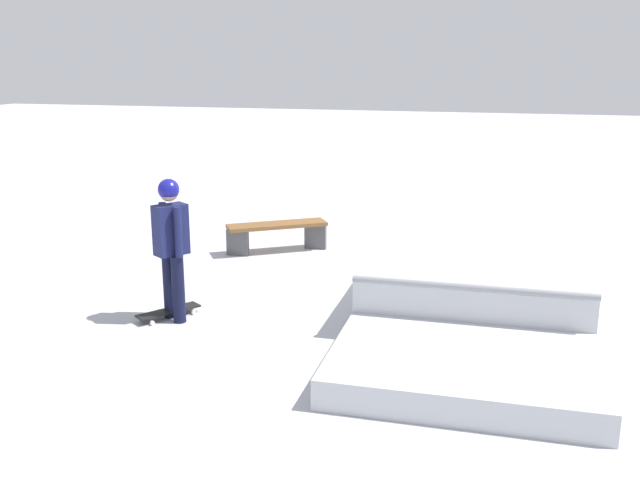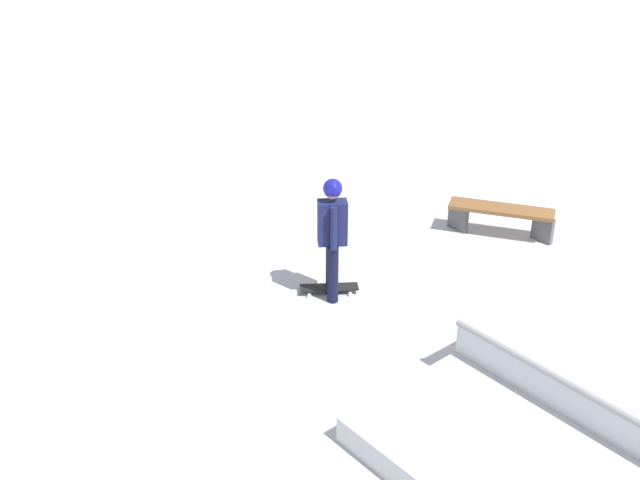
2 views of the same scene
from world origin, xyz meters
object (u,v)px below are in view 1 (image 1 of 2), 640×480
park_bench (277,231)px  skateboard (169,311)px  skate_ramp (476,285)px  skater (171,239)px

park_bench → skateboard: bearing=-6.7°
skateboard → park_bench: size_ratio=0.49×
skate_ramp → skateboard: bearing=-70.8°
skate_ramp → park_bench: (-1.92, -3.23, 0.04)m
skater → skateboard: size_ratio=2.25×
skate_ramp → skater: bearing=-69.6°
skate_ramp → skateboard: (1.26, -3.61, -0.24)m
skate_ramp → skateboard: skate_ramp is taller
skate_ramp → skateboard: size_ratio=7.04×
skater → skate_ramp: bearing=-34.5°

